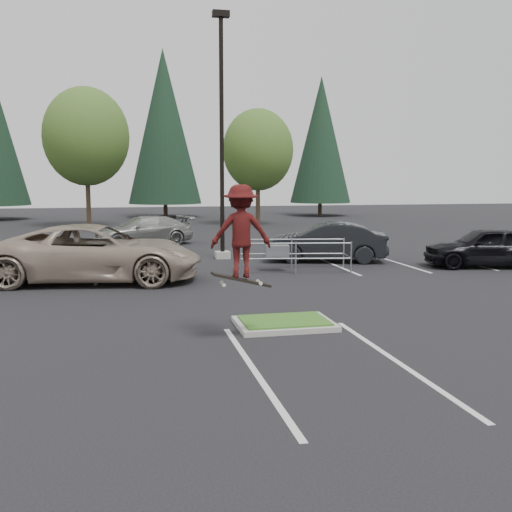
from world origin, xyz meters
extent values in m
plane|color=black|center=(0.00, 0.00, 0.00)|extent=(120.00, 120.00, 0.00)
cube|color=#9E9A93|center=(0.00, 0.00, 0.06)|extent=(2.20, 1.60, 0.12)
cube|color=#27561B|center=(0.00, 0.00, 0.13)|extent=(1.95, 1.35, 0.05)
cube|color=silver|center=(-4.50, 9.00, 0.00)|extent=(0.12, 5.20, 0.01)
cube|color=silver|center=(-7.20, 9.00, 0.00)|extent=(0.12, 5.20, 0.01)
cube|color=silver|center=(4.50, 9.00, 0.00)|extent=(0.12, 5.20, 0.01)
cube|color=silver|center=(7.20, 9.00, 0.00)|extent=(0.12, 5.20, 0.01)
cube|color=silver|center=(9.90, 9.00, 0.00)|extent=(0.12, 5.20, 0.01)
cube|color=silver|center=(-1.35, -3.00, 0.00)|extent=(0.12, 6.00, 0.01)
cube|color=silver|center=(1.35, -3.00, 0.00)|extent=(0.12, 6.00, 0.01)
cube|color=#9E9A93|center=(0.50, 12.00, 0.15)|extent=(0.60, 0.60, 0.30)
cylinder|color=black|center=(0.50, 12.00, 5.00)|extent=(0.18, 0.18, 10.00)
cube|color=black|center=(0.50, 12.00, 10.00)|extent=(0.70, 0.35, 0.25)
cylinder|color=#38281C|center=(-6.00, 30.50, 1.75)|extent=(0.32, 0.32, 3.50)
ellipsoid|color=#2D5D22|center=(-6.00, 30.50, 6.26)|extent=(5.89, 5.89, 6.77)
sphere|color=#2D5D22|center=(-5.40, 30.20, 5.52)|extent=(3.68, 3.68, 3.68)
sphere|color=#2D5D22|center=(-6.50, 30.90, 5.70)|extent=(4.05, 4.05, 4.05)
cylinder|color=#38281C|center=(6.00, 29.80, 1.52)|extent=(0.32, 0.32, 3.04)
ellipsoid|color=#2D5D22|center=(6.00, 29.80, 5.44)|extent=(5.12, 5.12, 5.89)
sphere|color=#2D5D22|center=(6.60, 29.50, 4.80)|extent=(3.20, 3.20, 3.20)
sphere|color=#2D5D22|center=(5.50, 30.20, 4.96)|extent=(3.52, 3.52, 3.52)
cylinder|color=#38281C|center=(0.00, 40.50, 0.60)|extent=(0.36, 0.36, 1.20)
cone|color=black|center=(0.00, 40.50, 7.85)|extent=(6.38, 6.38, 13.30)
cylinder|color=#38281C|center=(14.00, 39.50, 0.60)|extent=(0.36, 0.36, 1.20)
cone|color=black|center=(14.00, 39.50, 6.85)|extent=(5.50, 5.50, 11.30)
cylinder|color=gray|center=(0.42, 7.65, 0.57)|extent=(0.06, 0.06, 1.14)
cylinder|color=gray|center=(0.66, 9.02, 0.57)|extent=(0.06, 0.06, 1.14)
cylinder|color=gray|center=(2.38, 7.31, 0.57)|extent=(0.06, 0.06, 1.14)
cylinder|color=gray|center=(2.62, 8.69, 0.57)|extent=(0.06, 0.06, 1.14)
cylinder|color=gray|center=(4.34, 6.98, 0.57)|extent=(0.06, 0.06, 1.14)
cylinder|color=gray|center=(4.58, 8.35, 0.57)|extent=(0.06, 0.06, 1.14)
cylinder|color=gray|center=(2.38, 7.31, 0.55)|extent=(3.93, 0.72, 0.05)
cylinder|color=gray|center=(2.38, 7.31, 1.09)|extent=(3.93, 0.72, 0.05)
cylinder|color=gray|center=(2.62, 8.69, 0.55)|extent=(3.93, 0.72, 0.05)
cylinder|color=gray|center=(2.62, 8.69, 1.09)|extent=(3.93, 0.72, 0.05)
cube|color=gray|center=(1.91, 8.10, 0.72)|extent=(0.92, 0.65, 0.48)
cube|color=black|center=(-1.20, -1.00, 1.30)|extent=(1.25, 0.46, 0.36)
cylinder|color=silver|center=(-1.58, -1.13, 1.23)|extent=(0.08, 0.04, 0.08)
cylinder|color=silver|center=(-1.58, -0.87, 1.23)|extent=(0.08, 0.04, 0.08)
cylinder|color=silver|center=(-0.82, -1.13, 1.23)|extent=(0.08, 0.04, 0.08)
cylinder|color=silver|center=(-0.82, -0.87, 1.23)|extent=(0.08, 0.04, 0.08)
imported|color=maroon|center=(-1.20, -1.00, 2.31)|extent=(1.30, 0.83, 1.91)
imported|color=tan|center=(-4.50, 7.18, 0.95)|extent=(7.22, 4.15, 1.89)
imported|color=black|center=(4.50, 10.14, 0.80)|extent=(5.13, 2.96, 1.60)
imported|color=black|center=(10.00, 7.37, 0.78)|extent=(4.86, 2.81, 1.56)
imported|color=gray|center=(-2.56, 18.00, 0.74)|extent=(5.48, 3.51, 1.48)
camera|label=1|loc=(-3.51, -13.00, 3.38)|focal=42.00mm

